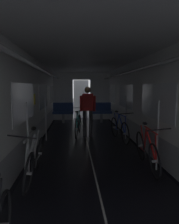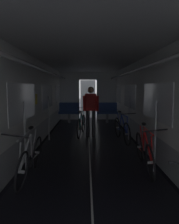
% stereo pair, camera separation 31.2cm
% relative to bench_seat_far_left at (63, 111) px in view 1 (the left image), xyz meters
% --- Properties ---
extents(train_car_shell, '(3.14, 12.34, 2.57)m').
position_rel_bench_seat_far_left_xyz_m(train_car_shell, '(0.90, -4.47, 1.13)').
color(train_car_shell, black).
rests_on(train_car_shell, ground).
extents(bench_seat_far_left, '(0.98, 0.51, 0.95)m').
position_rel_bench_seat_far_left_xyz_m(bench_seat_far_left, '(0.00, 0.00, 0.00)').
color(bench_seat_far_left, gray).
rests_on(bench_seat_far_left, ground).
extents(bench_seat_far_right, '(0.98, 0.51, 0.95)m').
position_rel_bench_seat_far_left_xyz_m(bench_seat_far_right, '(1.80, 0.00, 0.00)').
color(bench_seat_far_right, gray).
rests_on(bench_seat_far_right, ground).
extents(bicycle_blue, '(0.45, 1.69, 0.94)m').
position_rel_bench_seat_far_left_xyz_m(bicycle_blue, '(1.92, -3.56, -0.18)').
color(bicycle_blue, black).
rests_on(bicycle_blue, ground).
extents(bicycle_red, '(0.44, 1.69, 0.95)m').
position_rel_bench_seat_far_left_xyz_m(bicycle_red, '(2.00, -5.87, -0.19)').
color(bicycle_red, black).
rests_on(bicycle_red, ground).
extents(bicycle_silver, '(0.44, 1.69, 0.96)m').
position_rel_bench_seat_far_left_xyz_m(bicycle_silver, '(-0.21, -6.26, -0.19)').
color(bicycle_silver, black).
rests_on(bicycle_silver, ground).
extents(person_cyclist_aisle, '(0.54, 0.40, 1.69)m').
position_rel_bench_seat_far_left_xyz_m(person_cyclist_aisle, '(0.97, -3.03, 0.45)').
color(person_cyclist_aisle, '#2D2D33').
rests_on(person_cyclist_aisle, ground).
extents(bicycle_teal_in_aisle, '(0.44, 1.68, 0.93)m').
position_rel_bench_seat_far_left_xyz_m(bicycle_teal_in_aisle, '(0.65, -2.76, -0.18)').
color(bicycle_teal_in_aisle, black).
rests_on(bicycle_teal_in_aisle, ground).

